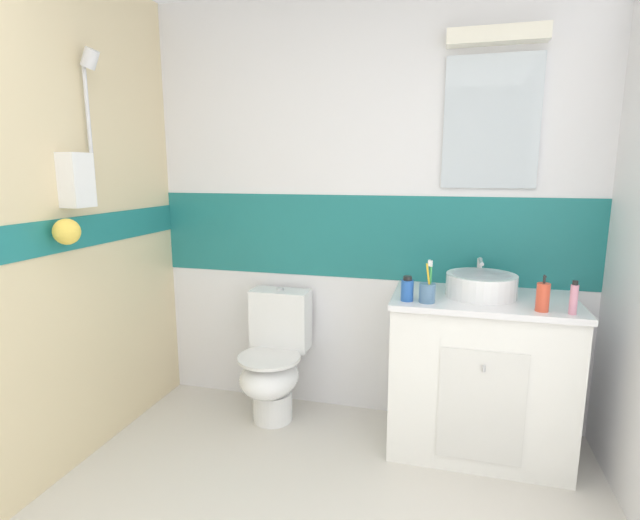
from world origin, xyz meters
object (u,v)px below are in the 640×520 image
at_px(toilet, 274,361).
at_px(lotion_bottle_short, 407,289).
at_px(soap_dispenser, 543,297).
at_px(sink_basin, 481,284).
at_px(toothbrush_cup, 427,292).
at_px(toothpaste_tube_upright, 574,298).

bearing_deg(toilet, lotion_bottle_short, -14.14).
xyz_separation_m(soap_dispenser, lotion_bottle_short, (-0.62, 0.02, -0.01)).
bearing_deg(lotion_bottle_short, toilet, 165.86).
xyz_separation_m(sink_basin, toothbrush_cup, (-0.26, -0.20, -0.01)).
bearing_deg(sink_basin, toilet, 179.46).
xyz_separation_m(sink_basin, lotion_bottle_short, (-0.36, -0.19, -0.00)).
bearing_deg(sink_basin, soap_dispenser, -38.91).
height_order(sink_basin, toothbrush_cup, toothbrush_cup).
distance_m(sink_basin, soap_dispenser, 0.33).
height_order(sink_basin, soap_dispenser, same).
relative_size(toilet, toothbrush_cup, 3.61).
distance_m(sink_basin, toothbrush_cup, 0.33).
height_order(toothbrush_cup, soap_dispenser, toothbrush_cup).
relative_size(toilet, soap_dispenser, 4.51).
distance_m(toilet, toothpaste_tube_upright, 1.66).
bearing_deg(lotion_bottle_short, toothpaste_tube_upright, -2.79).
bearing_deg(soap_dispenser, toothbrush_cup, 178.44).
distance_m(toilet, lotion_bottle_short, 0.98).
bearing_deg(toilet, soap_dispenser, -8.83).
xyz_separation_m(sink_basin, toothpaste_tube_upright, (0.39, -0.23, 0.01)).
distance_m(toilet, toothbrush_cup, 1.07).
relative_size(toilet, lotion_bottle_short, 6.23).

